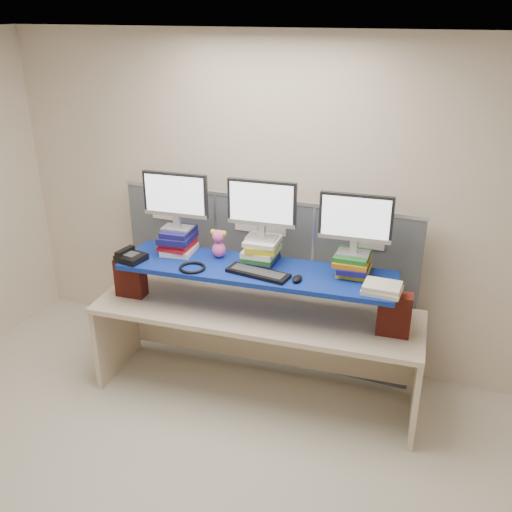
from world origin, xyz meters
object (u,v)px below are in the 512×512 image
at_px(desk, 256,327).
at_px(monitor_right, 356,221).
at_px(monitor_center, 262,206).
at_px(monitor_left, 175,198).
at_px(desk_phone, 130,257).
at_px(keyboard, 258,273).
at_px(blue_board, 256,270).

bearing_deg(desk, monitor_right, 9.58).
bearing_deg(desk, monitor_center, 85.96).
height_order(monitor_left, monitor_right, monitor_left).
distance_m(monitor_right, desk_phone, 1.74).
xyz_separation_m(monitor_left, keyboard, (0.75, -0.16, -0.44)).
bearing_deg(desk, monitor_left, 170.18).
bearing_deg(desk_phone, monitor_center, 28.42).
height_order(keyboard, desk_phone, desk_phone).
bearing_deg(monitor_left, desk_phone, -137.60).
relative_size(desk, monitor_center, 4.99).
relative_size(blue_board, monitor_center, 3.99).
bearing_deg(keyboard, desk_phone, -165.71).
relative_size(desk, keyboard, 5.37).
distance_m(monitor_left, monitor_center, 0.69).
xyz_separation_m(monitor_center, keyboard, (0.06, -0.22, -0.44)).
bearing_deg(blue_board, desk, 85.09).
height_order(monitor_left, desk_phone, monitor_left).
xyz_separation_m(desk, monitor_right, (0.69, 0.18, 0.93)).
height_order(desk, desk_phone, desk_phone).
bearing_deg(desk_phone, monitor_left, 55.80).
relative_size(monitor_center, monitor_right, 1.00).
distance_m(blue_board, monitor_right, 0.83).
height_order(blue_board, monitor_left, monitor_left).
bearing_deg(monitor_center, desk, -94.04).
relative_size(desk, desk_phone, 11.51).
relative_size(monitor_center, desk_phone, 2.31).
relative_size(blue_board, desk_phone, 9.20).
bearing_deg(monitor_left, keyboard, -16.91).
xyz_separation_m(blue_board, monitor_right, (0.69, 0.18, 0.43)).
bearing_deg(monitor_center, monitor_right, 0.00).
xyz_separation_m(monitor_center, monitor_right, (0.69, 0.06, -0.04)).
bearing_deg(monitor_right, keyboard, -161.25).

